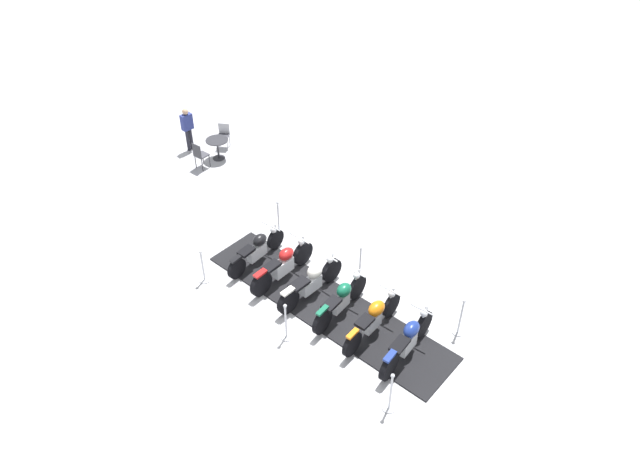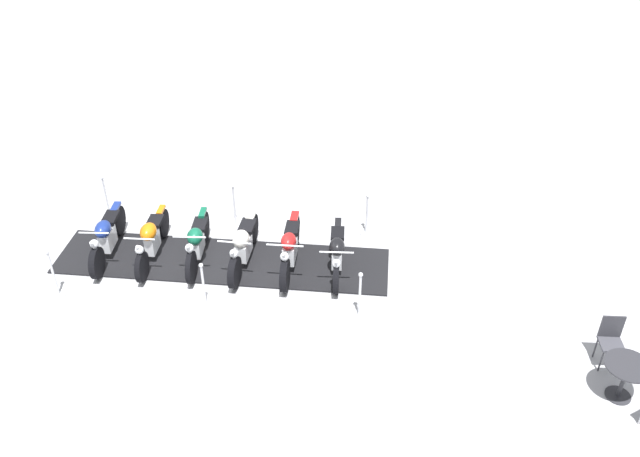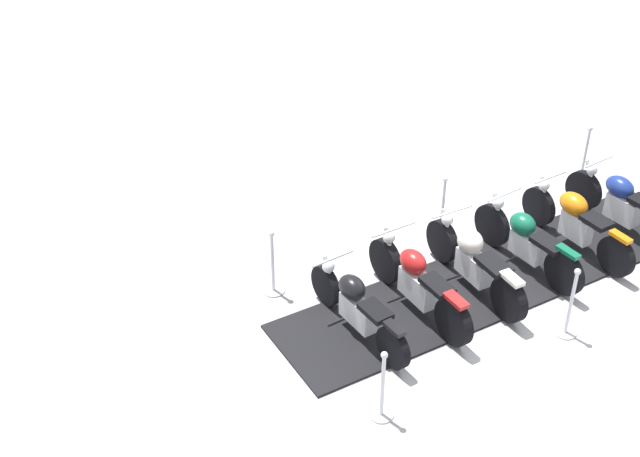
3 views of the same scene
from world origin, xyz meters
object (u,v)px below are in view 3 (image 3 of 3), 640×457
(motorcycle_maroon, at_px, (417,282))
(stanchion_right_mid, at_px, (442,215))
(motorcycle_black, at_px, (357,306))
(motorcycle_copper, at_px, (575,220))
(stanchion_left_mid, at_px, (569,312))
(stanchion_right_front, at_px, (584,163))
(motorcycle_navy, at_px, (622,204))
(motorcycle_forest, at_px, (526,240))
(stanchion_right_rear, at_px, (273,273))
(motorcycle_cream, at_px, (474,261))
(stanchion_left_rear, at_px, (382,395))

(motorcycle_maroon, xyz_separation_m, stanchion_right_mid, (2.02, 0.44, -0.17))
(motorcycle_maroon, distance_m, motorcycle_black, 1.00)
(motorcycle_copper, height_order, stanchion_left_mid, stanchion_left_mid)
(stanchion_right_front, bearing_deg, motorcycle_navy, -142.66)
(motorcycle_copper, bearing_deg, motorcycle_forest, 88.71)
(motorcycle_black, distance_m, stanchion_right_rear, 1.51)
(motorcycle_navy, bearing_deg, motorcycle_copper, 84.77)
(motorcycle_black, bearing_deg, stanchion_right_front, -79.26)
(motorcycle_forest, height_order, stanchion_right_mid, motorcycle_forest)
(stanchion_right_front, bearing_deg, motorcycle_cream, 170.62)
(motorcycle_navy, height_order, motorcycle_cream, motorcycle_navy)
(motorcycle_forest, distance_m, stanchion_left_rear, 3.86)
(motorcycle_copper, bearing_deg, stanchion_left_rear, 106.03)
(stanchion_left_rear, bearing_deg, motorcycle_forest, -8.60)
(stanchion_right_front, bearing_deg, stanchion_right_mid, 149.01)
(motorcycle_cream, relative_size, stanchion_right_rear, 1.86)
(motorcycle_copper, xyz_separation_m, motorcycle_maroon, (-2.59, 1.54, -0.03))
(stanchion_right_front, xyz_separation_m, stanchion_left_rear, (-6.74, 0.69, -0.06))
(motorcycle_navy, xyz_separation_m, motorcycle_cream, (-2.58, 1.55, -0.01))
(stanchion_right_mid, distance_m, stanchion_right_front, 3.07)
(motorcycle_black, xyz_separation_m, stanchion_left_rear, (-1.24, -0.98, -0.13))
(motorcycle_cream, height_order, stanchion_left_mid, stanchion_left_mid)
(stanchion_right_rear, relative_size, stanchion_left_mid, 0.96)
(motorcycle_forest, xyz_separation_m, stanchion_right_rear, (-2.33, 3.04, -0.18))
(motorcycle_forest, distance_m, stanchion_left_mid, 1.56)
(motorcycle_navy, distance_m, stanchion_right_rear, 5.75)
(motorcycle_forest, relative_size, stanchion_left_rear, 1.91)
(stanchion_left_rear, bearing_deg, stanchion_right_mid, 12.19)
(motorcycle_black, distance_m, stanchion_right_mid, 2.88)
(motorcycle_copper, xyz_separation_m, motorcycle_forest, (-0.87, 0.51, -0.02))
(motorcycle_forest, bearing_deg, stanchion_left_mid, 157.23)
(motorcycle_forest, distance_m, motorcycle_cream, 1.00)
(stanchion_left_rear, bearing_deg, motorcycle_copper, -13.04)
(motorcycle_copper, xyz_separation_m, stanchion_right_mid, (-0.57, 1.97, -0.20))
(motorcycle_navy, height_order, stanchion_right_front, stanchion_right_front)
(stanchion_right_rear, bearing_deg, motorcycle_copper, -47.99)
(stanchion_right_mid, height_order, stanchion_right_front, stanchion_right_front)
(motorcycle_navy, relative_size, motorcycle_black, 1.06)
(motorcycle_copper, relative_size, stanchion_left_rear, 1.95)
(stanchion_right_rear, height_order, stanchion_right_front, stanchion_right_front)
(motorcycle_copper, distance_m, stanchion_right_front, 2.10)
(motorcycle_black, bearing_deg, stanchion_left_mid, -123.83)
(motorcycle_forest, distance_m, motorcycle_black, 3.01)
(motorcycle_navy, bearing_deg, stanchion_left_mid, 115.92)
(motorcycle_forest, height_order, stanchion_right_rear, stanchion_right_rear)
(stanchion_right_mid, bearing_deg, motorcycle_cream, -140.50)
(motorcycle_forest, bearing_deg, stanchion_left_rear, 108.39)
(stanchion_right_rear, distance_m, stanchion_right_mid, 3.07)
(motorcycle_navy, xyz_separation_m, stanchion_right_mid, (-1.42, 2.50, -0.19))
(motorcycle_cream, distance_m, stanchion_right_front, 3.84)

